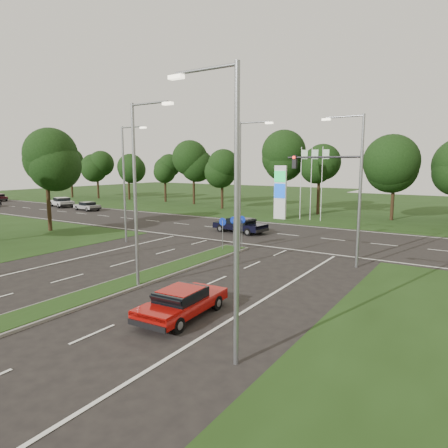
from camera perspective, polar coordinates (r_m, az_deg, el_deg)
The scene contains 18 objects.
ground at distance 18.06m, azimuth -27.96°, elevation -12.38°, with size 160.00×160.00×0.00m, color black.
verge_far at distance 65.01m, azimuth 19.45°, elevation 2.63°, with size 160.00×50.00×0.02m, color #1C3411.
cross_road at distance 35.83m, azimuth 7.66°, elevation -1.41°, with size 160.00×12.00×0.02m, color black.
median_kerb at distance 20.13m, azimuth -17.88°, elevation -9.48°, with size 2.00×26.00×0.12m, color slate.
streetlight_median_near at distance 19.80m, azimuth -12.21°, elevation 5.26°, with size 2.53×0.22×9.00m.
streetlight_median_far at distance 27.77m, azimuth 2.63°, elevation 6.33°, with size 2.53×0.22×9.00m.
streetlight_left_far at distance 32.04m, azimuth -13.86°, elevation 6.39°, with size 2.53×0.22×9.00m.
streetlight_right_far at distance 24.77m, azimuth 18.48°, elevation 5.64°, with size 2.53×0.22×9.00m.
streetlight_right_near at distance 11.78m, azimuth 0.99°, elevation 3.35°, with size 2.53×0.22×9.00m.
traffic_signal at distance 27.15m, azimuth 16.20°, elevation 5.06°, with size 5.10×0.42×7.00m.
median_signs at distance 28.95m, azimuth 1.27°, elevation -0.26°, with size 1.16×1.76×2.38m.
gas_pylon at distance 45.20m, azimuth 8.31°, elevation 4.72°, with size 5.80×1.26×8.00m.
tree_left_far at distance 39.52m, azimuth -23.67°, elevation 7.78°, with size 5.20×5.20×8.86m.
treeline_far at distance 50.16m, azimuth 15.84°, elevation 9.01°, with size 6.00×6.00×9.90m.
red_sedan at distance 16.50m, azimuth -6.03°, elevation -11.00°, with size 1.99×4.41×1.19m.
navy_sedan at distance 36.01m, azimuth 2.34°, elevation -0.14°, with size 5.03×2.54×1.33m.
far_car_a at distance 56.34m, azimuth -18.96°, elevation 2.46°, with size 4.25×2.26×1.17m.
far_car_b at distance 62.34m, azimuth -22.17°, elevation 2.94°, with size 5.19×3.38×1.38m.
Camera 1 is at (15.00, -7.96, 6.15)m, focal length 32.00 mm.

